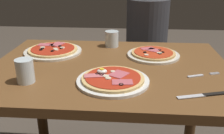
{
  "coord_description": "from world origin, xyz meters",
  "views": [
    {
      "loc": [
        0.1,
        -1.15,
        1.22
      ],
      "look_at": [
        0.02,
        -0.09,
        0.79
      ],
      "focal_mm": 41.22,
      "sensor_mm": 36.0,
      "label": 1
    }
  ],
  "objects_px": {
    "water_glass_near": "(112,40)",
    "diner_person": "(146,52)",
    "knife": "(205,95)",
    "dining_table": "(110,88)",
    "pizza_foreground": "(113,79)",
    "pizza_across_left": "(53,50)",
    "pizza_across_right": "(153,54)",
    "fork": "(201,75)",
    "water_glass_far": "(25,72)"
  },
  "relations": [
    {
      "from": "pizza_across_left",
      "to": "pizza_across_right",
      "type": "height_order",
      "value": "same"
    },
    {
      "from": "pizza_across_right",
      "to": "water_glass_far",
      "type": "relative_size",
      "value": 2.77
    },
    {
      "from": "water_glass_near",
      "to": "fork",
      "type": "xyz_separation_m",
      "value": [
        0.43,
        -0.4,
        -0.04
      ]
    },
    {
      "from": "knife",
      "to": "diner_person",
      "type": "height_order",
      "value": "diner_person"
    },
    {
      "from": "pizza_foreground",
      "to": "water_glass_near",
      "type": "xyz_separation_m",
      "value": [
        -0.04,
        0.5,
        0.03
      ]
    },
    {
      "from": "pizza_foreground",
      "to": "fork",
      "type": "bearing_deg",
      "value": 14.07
    },
    {
      "from": "dining_table",
      "to": "pizza_across_right",
      "type": "bearing_deg",
      "value": 35.38
    },
    {
      "from": "water_glass_near",
      "to": "water_glass_far",
      "type": "distance_m",
      "value": 0.61
    },
    {
      "from": "water_glass_near",
      "to": "water_glass_far",
      "type": "relative_size",
      "value": 0.92
    },
    {
      "from": "dining_table",
      "to": "diner_person",
      "type": "bearing_deg",
      "value": 75.0
    },
    {
      "from": "pizza_foreground",
      "to": "pizza_across_left",
      "type": "height_order",
      "value": "pizza_foreground"
    },
    {
      "from": "pizza_across_left",
      "to": "fork",
      "type": "distance_m",
      "value": 0.79
    },
    {
      "from": "water_glass_far",
      "to": "fork",
      "type": "xyz_separation_m",
      "value": [
        0.74,
        0.12,
        -0.04
      ]
    },
    {
      "from": "diner_person",
      "to": "knife",
      "type": "bearing_deg",
      "value": 98.48
    },
    {
      "from": "pizza_across_right",
      "to": "knife",
      "type": "height_order",
      "value": "pizza_across_right"
    },
    {
      "from": "pizza_across_right",
      "to": "fork",
      "type": "height_order",
      "value": "pizza_across_right"
    },
    {
      "from": "water_glass_near",
      "to": "diner_person",
      "type": "relative_size",
      "value": 0.08
    },
    {
      "from": "pizza_across_left",
      "to": "water_glass_far",
      "type": "xyz_separation_m",
      "value": [
        0.0,
        -0.39,
        0.03
      ]
    },
    {
      "from": "fork",
      "to": "knife",
      "type": "bearing_deg",
      "value": -99.0
    },
    {
      "from": "pizza_foreground",
      "to": "pizza_across_left",
      "type": "bearing_deg",
      "value": 134.92
    },
    {
      "from": "water_glass_near",
      "to": "water_glass_far",
      "type": "xyz_separation_m",
      "value": [
        -0.32,
        -0.53,
        0.0
      ]
    },
    {
      "from": "pizza_across_left",
      "to": "knife",
      "type": "xyz_separation_m",
      "value": [
        0.71,
        -0.45,
        -0.01
      ]
    },
    {
      "from": "pizza_across_left",
      "to": "diner_person",
      "type": "relative_size",
      "value": 0.27
    },
    {
      "from": "water_glass_near",
      "to": "diner_person",
      "type": "height_order",
      "value": "diner_person"
    },
    {
      "from": "dining_table",
      "to": "pizza_across_right",
      "type": "relative_size",
      "value": 4.18
    },
    {
      "from": "diner_person",
      "to": "pizza_across_left",
      "type": "bearing_deg",
      "value": 49.23
    },
    {
      "from": "dining_table",
      "to": "pizza_across_right",
      "type": "distance_m",
      "value": 0.3
    },
    {
      "from": "pizza_across_right",
      "to": "pizza_across_left",
      "type": "bearing_deg",
      "value": 178.06
    },
    {
      "from": "dining_table",
      "to": "fork",
      "type": "distance_m",
      "value": 0.44
    },
    {
      "from": "pizza_across_left",
      "to": "diner_person",
      "type": "bearing_deg",
      "value": 49.23
    },
    {
      "from": "water_glass_far",
      "to": "dining_table",
      "type": "bearing_deg",
      "value": 32.9
    },
    {
      "from": "pizza_foreground",
      "to": "knife",
      "type": "height_order",
      "value": "pizza_foreground"
    },
    {
      "from": "pizza_across_left",
      "to": "water_glass_near",
      "type": "height_order",
      "value": "water_glass_near"
    },
    {
      "from": "knife",
      "to": "dining_table",
      "type": "bearing_deg",
      "value": 143.72
    },
    {
      "from": "water_glass_near",
      "to": "fork",
      "type": "relative_size",
      "value": 0.6
    },
    {
      "from": "pizza_foreground",
      "to": "fork",
      "type": "relative_size",
      "value": 1.98
    },
    {
      "from": "water_glass_far",
      "to": "knife",
      "type": "bearing_deg",
      "value": -5.2
    },
    {
      "from": "pizza_foreground",
      "to": "pizza_across_right",
      "type": "bearing_deg",
      "value": 60.91
    },
    {
      "from": "dining_table",
      "to": "knife",
      "type": "distance_m",
      "value": 0.49
    },
    {
      "from": "dining_table",
      "to": "pizza_foreground",
      "type": "bearing_deg",
      "value": -81.67
    },
    {
      "from": "water_glass_near",
      "to": "knife",
      "type": "relative_size",
      "value": 0.48
    },
    {
      "from": "pizza_across_left",
      "to": "diner_person",
      "type": "xyz_separation_m",
      "value": [
        0.55,
        0.64,
        -0.21
      ]
    },
    {
      "from": "water_glass_near",
      "to": "water_glass_far",
      "type": "height_order",
      "value": "water_glass_far"
    },
    {
      "from": "pizza_across_left",
      "to": "pizza_across_right",
      "type": "relative_size",
      "value": 1.14
    },
    {
      "from": "pizza_foreground",
      "to": "diner_person",
      "type": "bearing_deg",
      "value": 79.24
    },
    {
      "from": "pizza_foreground",
      "to": "water_glass_far",
      "type": "height_order",
      "value": "water_glass_far"
    },
    {
      "from": "water_glass_far",
      "to": "diner_person",
      "type": "distance_m",
      "value": 1.19
    },
    {
      "from": "dining_table",
      "to": "fork",
      "type": "relative_size",
      "value": 7.57
    },
    {
      "from": "knife",
      "to": "water_glass_far",
      "type": "bearing_deg",
      "value": 174.8
    },
    {
      "from": "fork",
      "to": "knife",
      "type": "relative_size",
      "value": 0.79
    }
  ]
}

